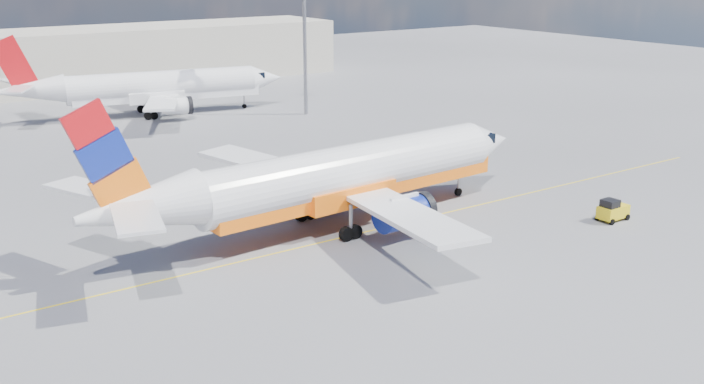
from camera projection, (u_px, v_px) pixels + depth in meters
ground at (400, 243)px, 50.30m from camera, size 240.00×240.00×0.00m
taxi_line at (372, 230)px, 52.66m from camera, size 70.00×0.15×0.01m
terminal_main at (100, 57)px, 110.84m from camera, size 70.00×14.00×8.00m
main_jet at (339, 176)px, 52.40m from camera, size 35.09×27.70×10.64m
second_jet at (154, 87)px, 89.88m from camera, size 32.40×25.08×9.78m
gse_tug at (612, 210)px, 54.43m from camera, size 2.26×1.42×1.59m
traffic_cone at (435, 214)px, 55.12m from camera, size 0.46×0.46×0.64m
floodlight_mast at (304, 9)px, 88.03m from camera, size 1.46×1.46×19.97m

